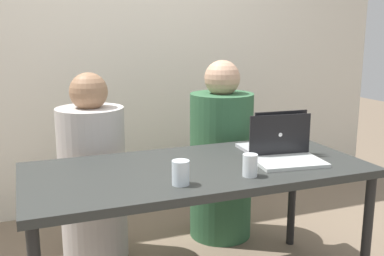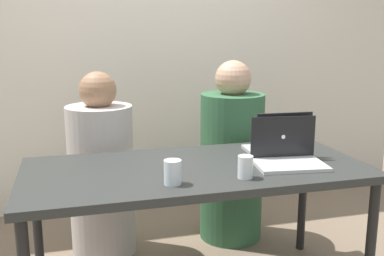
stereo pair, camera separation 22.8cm
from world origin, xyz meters
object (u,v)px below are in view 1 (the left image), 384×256
(person_on_left, at_px, (93,178))
(laptop_front_right, at_px, (286,152))
(person_on_right, at_px, (221,160))
(laptop_back_right, at_px, (273,142))
(water_glass_left, at_px, (181,174))
(water_glass_right, at_px, (250,167))

(person_on_left, xyz_separation_m, laptop_front_right, (0.89, -0.73, 0.26))
(person_on_right, relative_size, laptop_back_right, 3.73)
(laptop_front_right, bearing_deg, water_glass_left, -159.92)
(water_glass_right, bearing_deg, person_on_right, 73.46)
(person_on_left, height_order, person_on_right, person_on_right)
(person_on_left, xyz_separation_m, water_glass_left, (0.26, -0.87, 0.26))
(water_glass_right, relative_size, water_glass_left, 0.96)
(person_on_left, relative_size, water_glass_left, 10.52)
(person_on_right, bearing_deg, laptop_back_right, 109.16)
(laptop_front_right, distance_m, laptop_back_right, 0.20)
(person_on_right, distance_m, laptop_front_right, 0.77)
(laptop_back_right, xyz_separation_m, water_glass_right, (-0.33, -0.34, -0.01))
(water_glass_left, bearing_deg, person_on_right, 55.43)
(laptop_front_right, relative_size, water_glass_left, 3.38)
(laptop_front_right, height_order, water_glass_left, laptop_front_right)
(laptop_front_right, relative_size, laptop_back_right, 1.15)
(laptop_front_right, xyz_separation_m, water_glass_left, (-0.63, -0.14, -0.00))
(person_on_right, height_order, water_glass_right, person_on_right)
(water_glass_right, bearing_deg, water_glass_left, 179.14)
(water_glass_right, bearing_deg, laptop_back_right, 46.05)
(water_glass_left, bearing_deg, water_glass_right, -0.86)
(person_on_right, bearing_deg, water_glass_right, 85.67)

